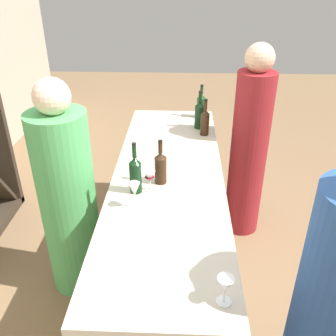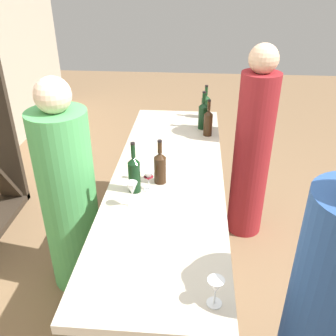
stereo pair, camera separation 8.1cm
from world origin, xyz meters
The scene contains 13 objects.
ground_plane centered at (0.00, 0.00, 0.00)m, with size 12.00×12.00×0.00m, color #846647.
bar_counter centered at (0.00, 0.00, 0.45)m, with size 2.41×0.73×0.90m.
wine_bottle_leftmost_dark_green centered at (-0.21, 0.19, 1.03)m, with size 0.07×0.07×0.33m.
wine_bottle_second_left_amber_brown centered at (-0.10, 0.04, 1.01)m, with size 0.08×0.08×0.29m.
wine_bottle_center_amber_brown centered at (0.66, -0.27, 1.01)m, with size 0.07×0.07×0.30m.
wine_bottle_second_right_dark_green centered at (0.80, -0.23, 1.02)m, with size 0.08×0.08×0.32m.
wine_bottle_rightmost_olive_green centered at (1.06, -0.25, 1.01)m, with size 0.08×0.08×0.30m.
wine_glass_near_left centered at (-1.04, -0.27, 1.00)m, with size 0.07×0.07×0.13m.
wine_glass_near_center centered at (-0.19, 0.10, 0.99)m, with size 0.07×0.07×0.13m.
wine_glass_near_right centered at (-0.38, 0.17, 1.02)m, with size 0.06×0.06×0.16m.
person_left_guest centered at (0.64, -0.64, 0.78)m, with size 0.36×0.36×1.64m.
person_center_guest centered at (-1.00, -0.77, 0.74)m, with size 0.40×0.40×1.61m.
person_right_guest centered at (-0.07, 0.68, 0.72)m, with size 0.46×0.46×1.57m.
Camera 2 is at (-2.12, -0.17, 2.14)m, focal length 39.59 mm.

